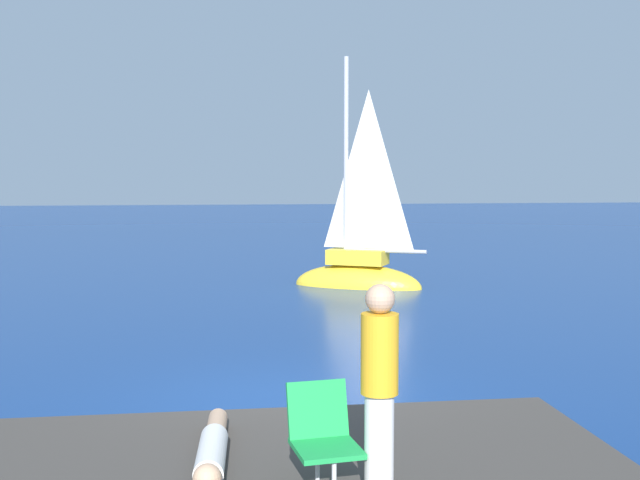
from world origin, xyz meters
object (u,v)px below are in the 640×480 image
person_standing (379,385)px  beach_chair (322,432)px  sailboat_near (358,273)px  person_sunbather (212,450)px

person_standing → beach_chair: size_ratio=2.03×
sailboat_near → person_standing: sailboat_near is taller
sailboat_near → beach_chair: sailboat_near is taller
sailboat_near → beach_chair: 15.46m
sailboat_near → beach_chair: size_ratio=8.68×
sailboat_near → person_standing: size_ratio=4.27×
sailboat_near → person_sunbather: (-4.35, -14.39, 0.33)m
person_sunbather → person_standing: bearing=-122.6°
person_sunbather → beach_chair: (0.83, -0.65, 0.33)m
sailboat_near → beach_chair: (-3.52, -15.04, 0.66)m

